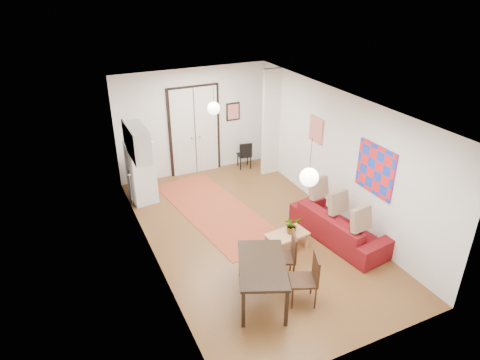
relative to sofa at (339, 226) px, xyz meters
name	(u,v)px	position (x,y,z in m)	size (l,w,h in m)	color
floor	(251,233)	(-1.59, 0.97, -0.33)	(7.00, 7.00, 0.00)	brown
ceiling	(252,103)	(-1.59, 0.97, 2.57)	(4.20, 7.00, 0.02)	silver
wall_back	(194,122)	(-1.59, 4.47, 1.12)	(4.20, 0.02, 2.90)	silver
wall_front	(366,274)	(-1.59, -2.53, 1.12)	(4.20, 0.02, 2.90)	silver
wall_left	(149,194)	(-3.69, 0.97, 1.12)	(0.02, 7.00, 2.90)	silver
wall_right	(337,156)	(0.51, 0.97, 1.12)	(0.02, 7.00, 2.90)	silver
double_doors	(195,131)	(-1.59, 4.43, 0.87)	(1.44, 0.06, 2.50)	silver
stub_partition	(271,123)	(0.26, 3.52, 1.12)	(0.50, 0.10, 2.90)	silver
wall_cabinet	(138,143)	(-3.51, 2.47, 1.57)	(0.35, 1.00, 0.70)	silver
painting_popart	(375,170)	(0.48, -0.28, 1.32)	(0.05, 1.00, 1.00)	red
painting_abstract	(316,130)	(0.48, 1.77, 1.47)	(0.05, 0.50, 0.60)	beige
poster_back	(233,112)	(-0.44, 4.44, 1.27)	(0.40, 0.03, 0.50)	red
print_left	(125,134)	(-3.66, 2.97, 1.62)	(0.03, 0.44, 0.54)	#96673E
pendant_back	(214,108)	(-1.59, 2.97, 1.92)	(0.30, 0.30, 0.80)	white
pendant_front	(309,177)	(-1.59, -1.03, 1.92)	(0.30, 0.30, 0.80)	white
kilim_rug	(215,210)	(-1.93, 2.20, -0.32)	(1.47, 3.91, 0.01)	#AF512B
sofa	(339,226)	(0.00, 0.00, 0.00)	(2.25, 0.88, 0.66)	maroon
coffee_table	(287,236)	(-1.19, 0.14, -0.01)	(0.89, 0.57, 0.37)	tan
potted_plant	(292,225)	(-1.09, 0.14, 0.23)	(0.28, 0.33, 0.36)	#316D35
kitchen_counter	(139,175)	(-3.34, 3.77, 0.20)	(0.70, 1.16, 0.84)	silver
bowl	(140,168)	(-3.34, 3.47, 0.54)	(0.20, 0.20, 0.05)	silver
soap_bottle	(135,157)	(-3.34, 4.02, 0.60)	(0.08, 0.08, 0.17)	#5489B6
fridge	(141,172)	(-3.34, 3.38, 0.47)	(0.56, 0.56, 1.59)	white
dining_table	(262,267)	(-2.33, -0.93, 0.34)	(1.26, 1.57, 0.76)	black
dining_chair_near	(280,251)	(-1.73, -0.49, 0.21)	(0.58, 0.70, 0.94)	#341E10
dining_chair_far	(300,273)	(-1.73, -1.19, 0.21)	(0.58, 0.70, 0.94)	#341E10
black_side_chair	(243,152)	(-0.25, 4.19, 0.13)	(0.41, 0.41, 0.79)	black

